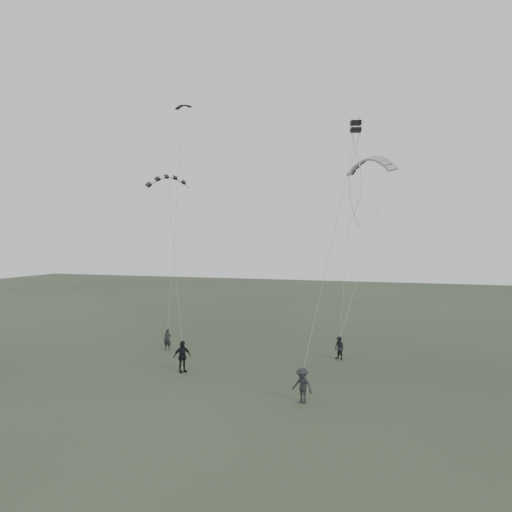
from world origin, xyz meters
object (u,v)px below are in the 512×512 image
(flyer_center, at_px, (182,356))
(flyer_right, at_px, (339,348))
(flyer_far, at_px, (302,385))
(kite_box, at_px, (356,126))
(kite_pale_large, at_px, (370,158))
(flyer_left, at_px, (167,339))
(kite_dark_small, at_px, (183,105))
(kite_striped, at_px, (168,177))

(flyer_center, bearing_deg, flyer_right, -15.23)
(flyer_far, relative_size, kite_box, 2.53)
(flyer_center, relative_size, kite_pale_large, 0.43)
(flyer_right, distance_m, flyer_far, 9.61)
(flyer_left, bearing_deg, kite_dark_small, 93.80)
(kite_box, bearing_deg, kite_pale_large, 72.16)
(flyer_center, distance_m, kite_pale_large, 22.84)
(flyer_right, xyz_separation_m, flyer_center, (-8.80, -6.21, 0.19))
(kite_striped, distance_m, kite_box, 13.93)
(flyer_center, height_order, kite_pale_large, kite_pale_large)
(flyer_center, bearing_deg, kite_dark_small, 65.10)
(flyer_far, height_order, kite_pale_large, kite_pale_large)
(kite_dark_small, height_order, kite_striped, kite_dark_small)
(flyer_left, xyz_separation_m, kite_dark_small, (-1.55, 5.98, 18.91))
(flyer_right, distance_m, kite_striped, 17.33)
(flyer_far, bearing_deg, flyer_center, 179.76)
(kite_striped, relative_size, kite_box, 4.49)
(flyer_far, bearing_deg, kite_box, 99.11)
(flyer_left, height_order, flyer_far, flyer_far)
(kite_striped, bearing_deg, flyer_far, -68.30)
(flyer_far, height_order, kite_dark_small, kite_dark_small)
(flyer_right, height_order, kite_box, kite_box)
(kite_box, bearing_deg, flyer_right, 102.52)
(flyer_center, bearing_deg, kite_box, -28.23)
(flyer_far, distance_m, kite_dark_small, 27.52)
(flyer_right, relative_size, kite_striped, 0.49)
(kite_pale_large, xyz_separation_m, kite_box, (0.07, -10.93, 0.33))
(kite_pale_large, relative_size, kite_striped, 1.44)
(flyer_center, xyz_separation_m, kite_dark_small, (-5.39, 11.28, 18.71))
(kite_dark_small, bearing_deg, kite_box, -11.36)
(kite_dark_small, height_order, kite_pale_large, kite_dark_small)
(flyer_right, relative_size, kite_box, 2.22)
(flyer_left, distance_m, kite_dark_small, 19.89)
(kite_dark_small, bearing_deg, flyer_center, -50.89)
(flyer_right, bearing_deg, flyer_center, -109.92)
(kite_dark_small, xyz_separation_m, kite_striped, (1.78, -6.10, -6.85))
(flyer_left, height_order, flyer_center, flyer_center)
(kite_box, bearing_deg, kite_dark_small, 136.86)
(kite_dark_small, relative_size, kite_box, 2.13)
(kite_dark_small, distance_m, kite_striped, 9.34)
(flyer_left, xyz_separation_m, flyer_center, (3.84, -5.30, 0.21))
(flyer_right, bearing_deg, kite_pale_large, 117.26)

